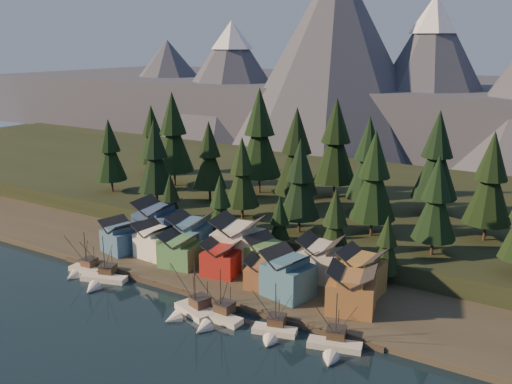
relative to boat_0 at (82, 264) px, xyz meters
The scene contains 44 objects.
ground 32.94m from the boat_0, 20.34° to the right, with size 500.00×500.00×0.00m, color black.
shore_strip 42.05m from the boat_0, 42.83° to the left, with size 400.00×50.00×1.50m, color #363227.
hillside 84.41m from the boat_0, 68.58° to the left, with size 420.00×100.00×6.00m, color black.
dock 31.28m from the boat_0, ahead, with size 80.00×4.00×1.00m, color #443C30.
mountain_ridge 205.30m from the boat_0, 82.50° to the left, with size 560.00×190.00×90.00m.
boat_0 is the anchor object (origin of this frame).
boat_1 7.86m from the boat_0, 10.98° to the right, with size 10.99×11.42×11.42m.
boat_3 33.91m from the boat_0, ahead, with size 9.61×10.25×11.98m.
boat_4 39.98m from the boat_0, ahead, with size 9.80×10.61×11.51m.
boat_5 51.69m from the boat_0, ahead, with size 8.76×9.32×10.74m.
boat_6 63.18m from the boat_0, ahead, with size 10.11×10.58×11.23m.
house_front_0 12.73m from the boat_0, 88.82° to the left, with size 9.39×9.06×7.95m.
house_front_1 17.51m from the boat_0, 55.35° to the left, with size 8.50×8.21×8.23m.
house_front_2 22.88m from the boat_0, 35.13° to the left, with size 9.06×9.12×7.85m.
house_front_3 32.63m from the boat_0, 24.99° to the left, with size 8.59×8.29×7.69m.
house_front_4 42.58m from the boat_0, 17.50° to the left, with size 7.75×8.12×6.46m.
house_front_5 48.99m from the boat_0, 13.99° to the left, with size 10.66×10.02×9.58m.
house_front_6 62.20m from the boat_0, 11.43° to the left, with size 10.73×10.39×8.88m.
house_back_0 23.71m from the boat_0, 83.15° to the left, with size 10.99×10.64×10.79m.
house_back_1 25.87m from the boat_0, 51.75° to the left, with size 10.49×10.57×9.88m.
house_back_2 36.22m from the boat_0, 35.34° to the left, with size 12.06×11.38×11.12m.
house_back_3 43.10m from the boat_0, 26.07° to the left, with size 10.15×9.46×8.72m.
house_back_4 54.40m from the boat_0, 25.09° to the left, with size 9.50×9.19×9.41m.
house_back_5 63.11m from the boat_0, 19.08° to the left, with size 8.53×8.63×9.34m.
tree_hill_0 53.69m from the boat_0, 127.54° to the left, with size 9.77×9.77×22.77m.
tree_hill_1 63.13m from the boat_0, 108.73° to the left, with size 13.04×13.04×30.37m.
tree_hill_2 41.52m from the boat_0, 104.09° to the left, with size 10.65×10.65×24.81m.
tree_hill_3 51.37m from the boat_0, 89.03° to the left, with size 10.11×10.11×23.55m.
tree_hill_4 67.70m from the boat_0, 82.10° to the left, with size 13.91×13.91×32.40m.
tree_hill_5 45.75m from the boat_0, 63.99° to the left, with size 9.43×9.43×21.98m.
tree_hill_6 62.99m from the boat_0, 63.40° to the left, with size 12.27×12.27×28.58m.
tree_hill_7 54.51m from the boat_0, 44.80° to the left, with size 10.09×10.09×23.50m.
tree_hill_8 77.56m from the boat_0, 53.50° to the left, with size 11.43×11.43×26.62m.
tree_hill_9 70.79m from the boat_0, 39.52° to the left, with size 11.09×11.09×25.84m.
tree_hill_10 93.69m from the boat_0, 48.43° to the left, with size 12.22×12.22×28.46m.
tree_hill_11 80.52m from the boat_0, 29.27° to the left, with size 9.62×9.62×22.40m.
tree_hill_12 95.96m from the boat_0, 35.39° to the left, with size 11.23×11.23×26.17m.
tree_hill_15 79.62m from the boat_0, 66.41° to the left, with size 12.85×12.85×29.93m.
tree_hill_16 78.14m from the boat_0, 119.18° to the left, with size 10.42×10.42×24.26m.
tree_shore_0 29.95m from the boat_0, 84.36° to the left, with size 7.24×7.24×16.86m.
tree_shore_1 35.49m from the boat_0, 56.62° to the left, with size 7.92×7.92×18.46m.
tree_shore_2 46.49m from the boat_0, 38.58° to the left, with size 6.70×6.70×15.61m.
tree_shore_3 58.28m from the boat_0, 29.83° to the left, with size 8.29×8.29×19.30m.
tree_shore_4 68.53m from the boat_0, 24.81° to the left, with size 6.47×6.47×15.08m.
Camera 1 is at (67.26, -71.00, 51.93)m, focal length 40.00 mm.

